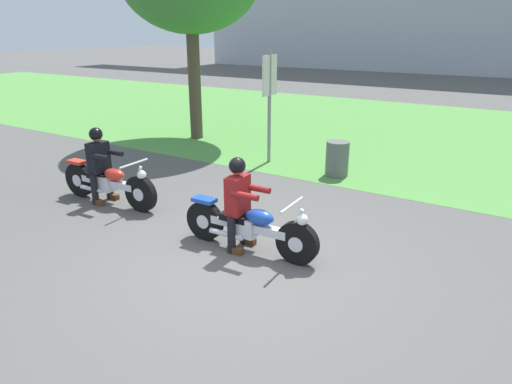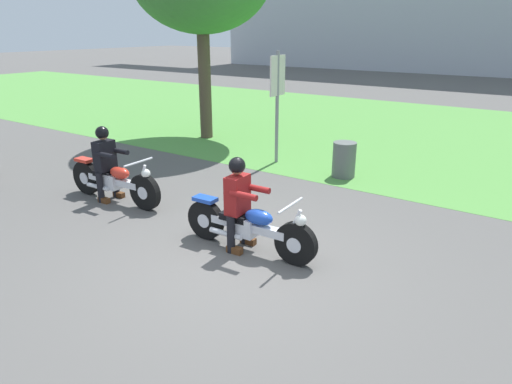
{
  "view_description": "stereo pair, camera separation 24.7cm",
  "coord_description": "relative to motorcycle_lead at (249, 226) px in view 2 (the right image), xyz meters",
  "views": [
    {
      "loc": [
        3.17,
        -4.64,
        3.08
      ],
      "look_at": [
        -0.11,
        0.6,
        0.85
      ],
      "focal_mm": 32.0,
      "sensor_mm": 36.0,
      "label": 1
    },
    {
      "loc": [
        3.37,
        -4.51,
        3.08
      ],
      "look_at": [
        -0.11,
        0.6,
        0.85
      ],
      "focal_mm": 32.0,
      "sensor_mm": 36.0,
      "label": 2
    }
  ],
  "objects": [
    {
      "name": "ground",
      "position": [
        0.1,
        -0.39,
        -0.38
      ],
      "size": [
        120.0,
        120.0,
        0.0
      ],
      "primitive_type": "plane",
      "color": "#565451"
    },
    {
      "name": "motorcycle_follow",
      "position": [
        -3.23,
        0.25,
        0.02
      ],
      "size": [
        2.24,
        0.66,
        0.89
      ],
      "rotation": [
        0.0,
        0.0,
        0.04
      ],
      "color": "black",
      "rests_on": "ground"
    },
    {
      "name": "grass_verge",
      "position": [
        0.1,
        9.36,
        -0.38
      ],
      "size": [
        60.0,
        12.0,
        0.01
      ],
      "primitive_type": "cube",
      "color": "#549342",
      "rests_on": "ground"
    },
    {
      "name": "sign_banner",
      "position": [
        -2.15,
        4.22,
        1.34
      ],
      "size": [
        0.08,
        0.6,
        2.6
      ],
      "color": "gray",
      "rests_on": "ground"
    },
    {
      "name": "trash_can",
      "position": [
        -0.33,
        4.06,
        0.0
      ],
      "size": [
        0.5,
        0.5,
        0.77
      ],
      "primitive_type": "cylinder",
      "color": "#595E5B",
      "rests_on": "ground"
    },
    {
      "name": "rider_lead",
      "position": [
        -0.17,
        -0.0,
        0.43
      ],
      "size": [
        0.56,
        0.48,
        1.39
      ],
      "rotation": [
        0.0,
        0.0,
        0.04
      ],
      "color": "black",
      "rests_on": "ground"
    },
    {
      "name": "rider_follow",
      "position": [
        -3.4,
        0.24,
        0.44
      ],
      "size": [
        0.56,
        0.48,
        1.41
      ],
      "rotation": [
        0.0,
        0.0,
        0.04
      ],
      "color": "black",
      "rests_on": "ground"
    },
    {
      "name": "motorcycle_lead",
      "position": [
        0.0,
        0.0,
        0.0
      ],
      "size": [
        2.17,
        0.66,
        0.87
      ],
      "rotation": [
        0.0,
        0.0,
        0.04
      ],
      "color": "black",
      "rests_on": "ground"
    }
  ]
}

